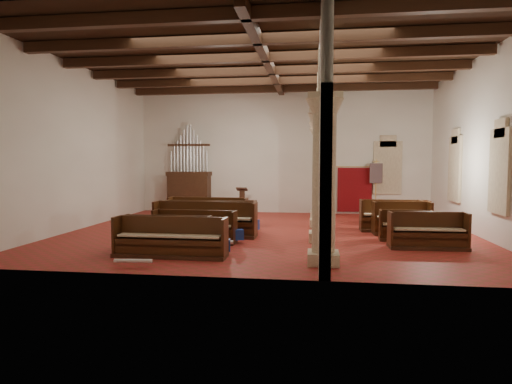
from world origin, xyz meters
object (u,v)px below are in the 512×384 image
at_px(nave_pew_0, 170,244).
at_px(lectern, 242,203).
at_px(pipe_organ, 189,184).
at_px(processional_banner, 376,198).
at_px(aisle_pew_0, 428,236).

bearing_deg(nave_pew_0, lectern, 88.76).
xyz_separation_m(pipe_organ, processional_banner, (8.92, -0.01, -0.54)).
bearing_deg(aisle_pew_0, pipe_organ, 139.20).
distance_m(lectern, nave_pew_0, 9.56).
bearing_deg(lectern, pipe_organ, 176.57).
relative_size(processional_banner, nave_pew_0, 0.87).
height_order(pipe_organ, processional_banner, pipe_organ).
relative_size(lectern, aisle_pew_0, 0.59).
relative_size(lectern, nave_pew_0, 0.43).
bearing_deg(processional_banner, nave_pew_0, -133.30).
distance_m(pipe_organ, nave_pew_0, 10.06).
xyz_separation_m(processional_banner, aisle_pew_0, (0.38, -7.72, -0.48)).
distance_m(lectern, processional_banner, 6.27).
xyz_separation_m(lectern, processional_banner, (6.26, 0.16, 0.30)).
height_order(nave_pew_0, aisle_pew_0, aisle_pew_0).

